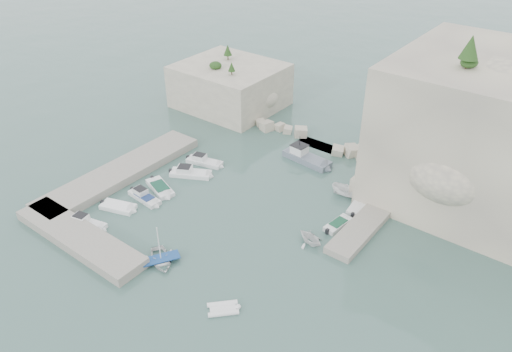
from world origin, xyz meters
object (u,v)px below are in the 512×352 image
Objects in this scene: tender_east_b at (338,226)px; tender_east_d at (348,197)px; motorboat_b at (191,175)px; motorboat_f at (87,226)px; tender_east_c at (360,206)px; work_boat at (307,162)px; motorboat_e at (118,209)px; inflatable_dinghy at (223,310)px; motorboat_a at (205,164)px; rowboat at (161,262)px; motorboat_c at (160,190)px; tender_east_a at (310,243)px; motorboat_d at (145,199)px.

tender_east_d is at bearing 25.56° from tender_east_b.
tender_east_d reaches higher than motorboat_b.
motorboat_b is at bearing 69.83° from motorboat_f.
work_boat is at bearing 58.37° from tender_east_c.
tender_east_d is (18.91, 8.24, 0.00)m from motorboat_b.
motorboat_e is 20.75m from inflatable_dinghy.
tender_east_d reaches higher than motorboat_a.
tender_east_d reaches higher than motorboat_e.
motorboat_e is 28.96m from tender_east_c.
work_boat reaches higher than motorboat_b.
rowboat is (11.17, 0.92, 0.00)m from motorboat_f.
motorboat_b reaches higher than rowboat.
inflatable_dinghy is at bearing -58.15° from motorboat_a.
tender_east_d is at bearing 53.31° from motorboat_c.
motorboat_a is 1.71× the size of tender_east_a.
motorboat_d is 3.37m from motorboat_e.
tender_east_a is at bearing -10.69° from rowboat.
tender_east_c is at bearing 48.89° from motorboat_c.
rowboat reaches higher than motorboat_e.
tender_east_d is (-2.10, 0.91, 0.00)m from tender_east_c.
motorboat_f is 31.19m from tender_east_d.
motorboat_e is at bearing 121.37° from inflatable_dinghy.
motorboat_d is at bearing 122.46° from tender_east_b.
motorboat_d is 1.15× the size of motorboat_e.
motorboat_f is 20.50m from inflatable_dinghy.
work_boat is at bearing 25.64° from motorboat_a.
inflatable_dinghy is at bearing -65.76° from rowboat.
motorboat_d is 21.16m from tender_east_a.
motorboat_e and tender_east_b have the same top height.
motorboat_b is (0.58, -3.31, 0.00)m from motorboat_a.
tender_east_d is at bearing 35.25° from motorboat_f.
inflatable_dinghy is (9.33, -1.07, 0.00)m from rowboat.
tender_east_b is (21.37, -1.03, 0.00)m from motorboat_a.
motorboat_b is 1.42× the size of tender_east_b.
tender_east_a is (20.41, -5.40, 0.00)m from motorboat_a.
motorboat_f is at bearing 133.36° from inflatable_dinghy.
motorboat_f is 28.53m from tender_east_b.
tender_east_b is at bearing -172.76° from tender_east_d.
motorboat_a is 21.11m from tender_east_a.
rowboat is at bearing -84.66° from motorboat_b.
inflatable_dinghy is 28.70m from work_boat.
motorboat_e is at bearing -103.06° from motorboat_d.
motorboat_c is 1.19× the size of tender_east_d.
motorboat_d is at bearing 118.48° from tender_east_d.
tender_east_d is (0.33, 23.37, 0.00)m from inflatable_dinghy.
motorboat_f is 29.88m from work_boat.
motorboat_a and motorboat_f have the same top height.
motorboat_c is 1.02× the size of motorboat_f.
motorboat_a is 20.10m from tender_east_d.
motorboat_c is 13.60m from rowboat.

